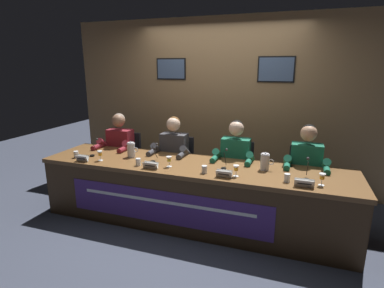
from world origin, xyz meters
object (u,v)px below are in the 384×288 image
conference_table (188,185)px  water_cup_far_left (76,155)px  water_cup_far_right (287,178)px  juice_glass_far_left (100,154)px  panelist_far_left (118,149)px  nameplate_far_left (82,158)px  juice_glass_center_left (169,160)px  panelist_center_left (172,155)px  nameplate_center_left (150,165)px  chair_far_left (126,163)px  chair_center_right (236,176)px  juice_glass_far_right (322,177)px  nameplate_far_right (304,183)px  chair_center_left (178,169)px  water_pitcher_left_side (131,150)px  panelist_far_right (306,168)px  water_cup_center_right (204,170)px  chair_far_right (303,184)px  microphone_center_left (154,156)px  microphone_far_right (307,173)px  panelist_center_right (234,161)px  juice_glass_center_right (236,169)px  microphone_center_right (225,162)px  microphone_far_left (94,150)px  water_pitcher_right_side (265,162)px

conference_table → water_cup_far_left: (-1.48, -0.11, 0.26)m
water_cup_far_right → juice_glass_far_left: bearing=-179.6°
panelist_far_left → conference_table: bearing=-22.3°
nameplate_far_left → juice_glass_center_left: (1.09, 0.16, 0.05)m
nameplate_far_left → juice_glass_center_left: size_ratio=1.32×
panelist_center_left → nameplate_center_left: 0.72m
chair_far_left → panelist_center_left: panelist_center_left is taller
chair_center_right → juice_glass_far_right: chair_center_right is taller
nameplate_far_right → water_cup_far_right: size_ratio=2.18×
chair_center_left → water_cup_far_right: 1.77m
chair_center_right → water_pitcher_left_side: (-1.27, -0.58, 0.41)m
nameplate_center_left → panelist_far_right: size_ratio=0.15×
conference_table → water_pitcher_left_side: 0.91m
juice_glass_far_right → water_pitcher_left_side: 2.27m
nameplate_center_left → water_cup_center_right: size_ratio=2.11×
panelist_far_right → nameplate_far_right: 0.72m
water_cup_far_left → nameplate_far_right: size_ratio=0.46×
chair_center_left → nameplate_center_left: bearing=-87.9°
water_cup_center_right → chair_far_right: chair_far_right is taller
panelist_far_left → microphone_center_left: size_ratio=5.66×
water_cup_far_left → juice_glass_center_left: (1.27, 0.06, 0.05)m
water_cup_far_left → microphone_center_left: (1.02, 0.18, 0.04)m
water_cup_far_right → conference_table: bearing=174.7°
microphone_far_right → chair_center_right: bearing=141.3°
water_cup_far_left → panelist_far_left: bearing=72.4°
panelist_far_left → nameplate_far_left: size_ratio=7.48×
water_cup_center_right → water_pitcher_left_side: (-1.07, 0.28, 0.06)m
water_pitcher_left_side → conference_table: bearing=-10.1°
nameplate_center_left → water_cup_far_left: bearing=175.9°
chair_far_left → water_pitcher_left_side: size_ratio=4.27×
water_pitcher_left_side → chair_center_right: bearing=24.4°
nameplate_far_left → chair_far_right: 2.79m
juice_glass_far_left → chair_far_right: size_ratio=0.14×
water_cup_far_left → juice_glass_far_right: 2.91m
chair_far_left → juice_glass_far_right: size_ratio=7.23×
panelist_center_right → nameplate_far_right: bearing=-40.9°
juice_glass_center_right → nameplate_far_right: size_ratio=0.67×
microphone_center_right → microphone_far_right: size_ratio=1.00×
juice_glass_center_right → microphone_center_left: bearing=169.9°
microphone_far_left → nameplate_far_right: (2.59, -0.23, -0.03)m
water_pitcher_left_side → water_pitcher_right_side: 1.68m
chair_center_left → panelist_center_right: size_ratio=0.73×
juice_glass_far_right → panelist_center_left: bearing=161.6°
panelist_far_left → chair_far_right: panelist_far_left is taller
juice_glass_far_left → microphone_center_right: size_ratio=0.57×
nameplate_center_left → nameplate_far_right: (1.65, -0.00, 0.00)m
conference_table → nameplate_center_left: 0.51m
water_cup_far_left → microphone_center_right: bearing=6.4°
water_cup_far_right → chair_center_right: bearing=128.9°
nameplate_far_left → juice_glass_center_right: (1.89, 0.10, 0.05)m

